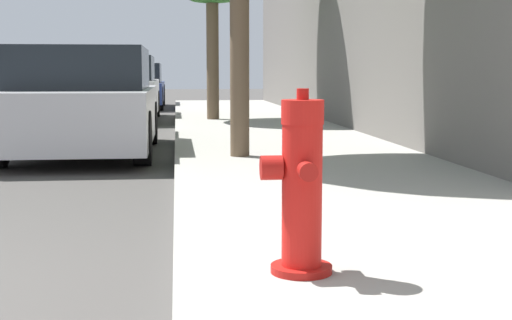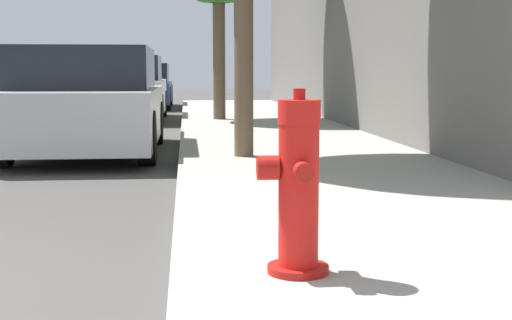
{
  "view_description": "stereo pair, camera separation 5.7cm",
  "coord_description": "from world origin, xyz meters",
  "px_view_note": "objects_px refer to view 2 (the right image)",
  "views": [
    {
      "loc": [
        1.97,
        -2.85,
        1.06
      ],
      "look_at": [
        2.46,
        1.51,
        0.51
      ],
      "focal_mm": 50.0,
      "sensor_mm": 36.0,
      "label": 1
    },
    {
      "loc": [
        2.03,
        -2.85,
        1.06
      ],
      "look_at": [
        2.46,
        1.51,
        0.51
      ],
      "focal_mm": 50.0,
      "sensor_mm": 36.0,
      "label": 2
    }
  ],
  "objects_px": {
    "fire_hydrant": "(297,189)",
    "parked_car_far": "(141,86)",
    "parked_car_near": "(88,103)",
    "parked_car_mid": "(121,90)"
  },
  "relations": [
    {
      "from": "parked_car_near",
      "to": "parked_car_mid",
      "type": "bearing_deg",
      "value": 91.22
    },
    {
      "from": "parked_car_near",
      "to": "parked_car_mid",
      "type": "xyz_separation_m",
      "value": [
        -0.14,
        6.37,
        0.01
      ]
    },
    {
      "from": "fire_hydrant",
      "to": "parked_car_near",
      "type": "xyz_separation_m",
      "value": [
        -1.74,
        6.1,
        0.13
      ]
    },
    {
      "from": "fire_hydrant",
      "to": "parked_car_far",
      "type": "distance_m",
      "value": 17.83
    },
    {
      "from": "parked_car_near",
      "to": "parked_car_far",
      "type": "distance_m",
      "value": 11.64
    },
    {
      "from": "fire_hydrant",
      "to": "parked_car_mid",
      "type": "bearing_deg",
      "value": 98.57
    },
    {
      "from": "parked_car_near",
      "to": "parked_car_mid",
      "type": "height_order",
      "value": "parked_car_mid"
    },
    {
      "from": "parked_car_far",
      "to": "parked_car_mid",
      "type": "bearing_deg",
      "value": -91.17
    },
    {
      "from": "parked_car_far",
      "to": "fire_hydrant",
      "type": "bearing_deg",
      "value": -84.29
    },
    {
      "from": "fire_hydrant",
      "to": "parked_car_far",
      "type": "xyz_separation_m",
      "value": [
        -1.77,
        17.74,
        0.09
      ]
    }
  ]
}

